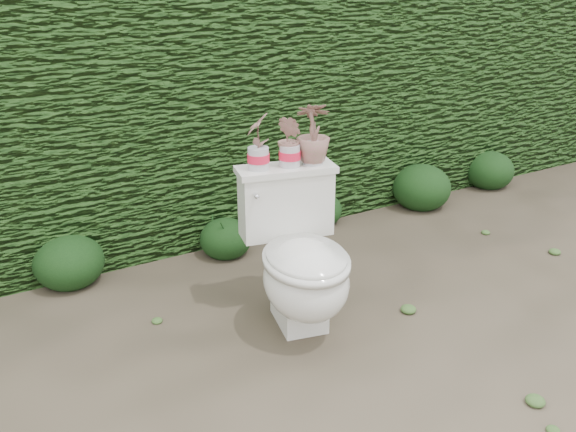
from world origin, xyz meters
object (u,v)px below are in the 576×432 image
potted_plant_center (290,142)px  potted_plant_right (313,135)px  potted_plant_left (258,143)px  toilet (301,262)px

potted_plant_center → potted_plant_right: 0.13m
potted_plant_left → potted_plant_center: size_ratio=1.10×
potted_plant_left → potted_plant_center: (0.16, -0.04, -0.01)m
potted_plant_center → potted_plant_right: potted_plant_right is taller
potted_plant_left → potted_plant_right: 0.28m
toilet → potted_plant_left: size_ratio=2.89×
toilet → potted_plant_center: 0.59m
toilet → potted_plant_center: (0.07, 0.23, 0.54)m
toilet → potted_plant_right: (0.19, 0.20, 0.57)m
potted_plant_center → toilet: bearing=-20.8°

